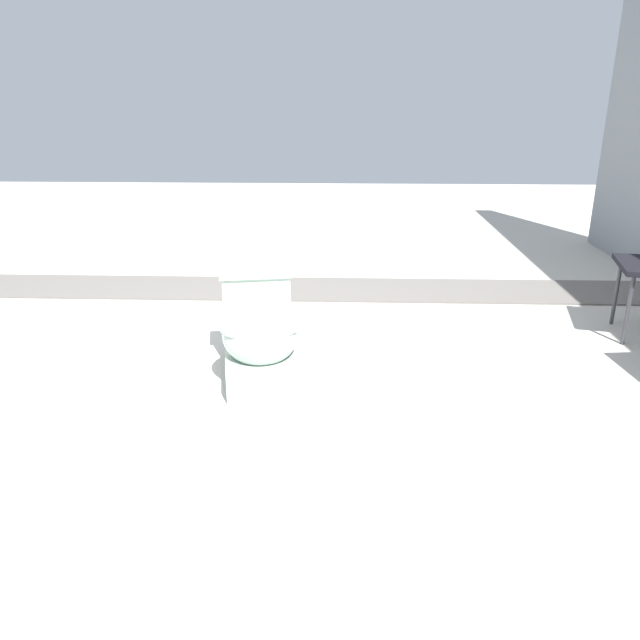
% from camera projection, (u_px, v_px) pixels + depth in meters
% --- Properties ---
extents(ground_plane, '(14.00, 14.00, 0.00)m').
position_uv_depth(ground_plane, '(249.00, 367.00, 3.23)').
color(ground_plane, '#B7B2A8').
extents(gravel_strip, '(0.56, 8.00, 0.01)m').
position_uv_depth(gravel_strip, '(345.00, 289.00, 4.49)').
color(gravel_strip, '#605B56').
rests_on(gravel_strip, ground).
extents(toilet, '(0.69, 0.48, 0.52)m').
position_uv_depth(toilet, '(259.00, 335.00, 3.06)').
color(toilet, '#B2C6B7').
rests_on(toilet, ground).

